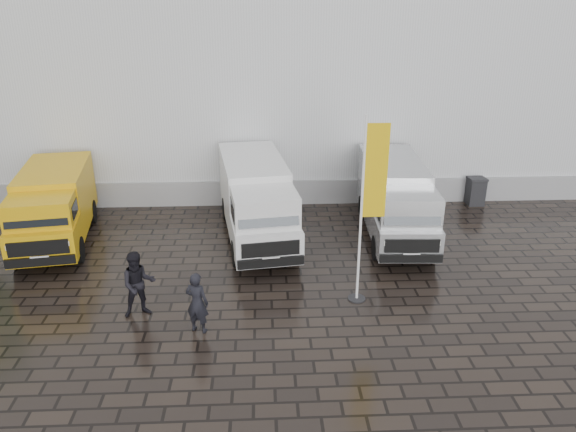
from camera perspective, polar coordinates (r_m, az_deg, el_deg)
The scene contains 10 objects.
ground at distance 15.78m, azimuth 3.54°, elevation -9.28°, with size 120.00×120.00×0.00m, color black.
exhibition_hall at distance 29.61m, azimuth 4.51°, elevation 18.06°, with size 44.00×16.00×12.00m, color silver.
hall_plinth at distance 22.93m, azimuth 6.49°, elevation 2.52°, with size 44.00×0.15×1.00m, color gray.
van_yellow at distance 20.59m, azimuth -22.68°, elevation 0.65°, with size 2.06×5.34×2.47m, color #D29A0B, non-canonical shape.
van_white at distance 19.32m, azimuth -3.21°, elevation 1.37°, with size 2.06×6.17×2.67m, color silver, non-canonical shape.
van_silver at distance 19.88m, azimuth 10.86°, elevation 1.41°, with size 1.95×5.86×2.54m, color #AEB1B3, non-canonical shape.
flagpole at distance 14.99m, azimuth 8.21°, elevation 1.47°, with size 0.88×0.50×5.30m.
wheelie_bin at distance 23.85m, azimuth 18.52°, elevation 2.42°, with size 0.68×0.68×1.13m, color black.
person_front at distance 14.56m, azimuth -9.22°, elevation -8.68°, with size 0.61×0.40×1.68m, color black.
person_tent at distance 15.51m, azimuth -14.95°, elevation -6.71°, with size 0.90×0.70×1.86m, color black.
Camera 1 is at (-1.58, -13.30, 8.33)m, focal length 35.00 mm.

